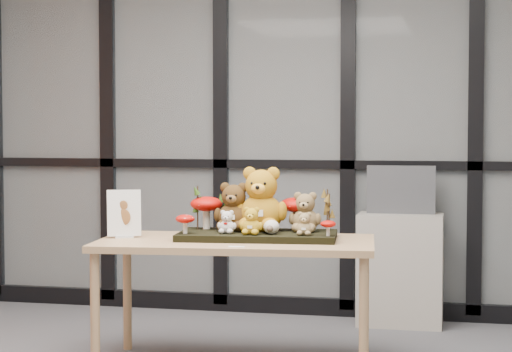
% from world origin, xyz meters
% --- Properties ---
extents(room_shell, '(5.00, 5.00, 5.00)m').
position_xyz_m(room_shell, '(0.00, 0.00, 1.68)').
color(room_shell, '#AEABA4').
rests_on(room_shell, floor).
extents(glass_partition, '(4.90, 0.06, 2.78)m').
position_xyz_m(glass_partition, '(-0.00, 2.47, 1.42)').
color(glass_partition, '#2D383F').
rests_on(glass_partition, floor).
extents(display_table, '(1.55, 0.89, 0.70)m').
position_xyz_m(display_table, '(0.03, 0.99, 0.63)').
color(display_table, tan).
rests_on(display_table, floor).
extents(diorama_tray, '(0.89, 0.51, 0.04)m').
position_xyz_m(diorama_tray, '(0.13, 1.05, 0.71)').
color(diorama_tray, black).
rests_on(diorama_tray, display_table).
extents(bear_pooh_yellow, '(0.32, 0.30, 0.39)m').
position_xyz_m(bear_pooh_yellow, '(0.14, 1.12, 0.93)').
color(bear_pooh_yellow, '#B37A16').
rests_on(bear_pooh_yellow, diorama_tray).
extents(bear_brown_medium, '(0.24, 0.22, 0.29)m').
position_xyz_m(bear_brown_medium, '(-0.02, 1.11, 0.88)').
color(bear_brown_medium, '#462D11').
rests_on(bear_brown_medium, diorama_tray).
extents(bear_tan_back, '(0.20, 0.18, 0.24)m').
position_xyz_m(bear_tan_back, '(0.38, 1.15, 0.85)').
color(bear_tan_back, olive).
rests_on(bear_tan_back, diorama_tray).
extents(bear_small_yellow, '(0.13, 0.12, 0.16)m').
position_xyz_m(bear_small_yellow, '(0.13, 0.93, 0.81)').
color(bear_small_yellow, gold).
rests_on(bear_small_yellow, diorama_tray).
extents(bear_white_bow, '(0.11, 0.11, 0.14)m').
position_xyz_m(bear_white_bow, '(-0.02, 0.96, 0.80)').
color(bear_white_bow, silver).
rests_on(bear_white_bow, diorama_tray).
extents(bear_beige_small, '(0.11, 0.10, 0.14)m').
position_xyz_m(bear_beige_small, '(0.41, 0.97, 0.80)').
color(bear_beige_small, '#947B4F').
rests_on(bear_beige_small, diorama_tray).
extents(plush_cream_hedgehog, '(0.07, 0.06, 0.08)m').
position_xyz_m(plush_cream_hedgehog, '(0.22, 0.98, 0.78)').
color(plush_cream_hedgehog, silver).
rests_on(plush_cream_hedgehog, diorama_tray).
extents(mushroom_back_left, '(0.18, 0.18, 0.20)m').
position_xyz_m(mushroom_back_left, '(-0.18, 1.15, 0.83)').
color(mushroom_back_left, '#A70A05').
rests_on(mushroom_back_left, diorama_tray).
extents(mushroom_back_right, '(0.18, 0.18, 0.20)m').
position_xyz_m(mushroom_back_right, '(0.32, 1.20, 0.83)').
color(mushroom_back_right, '#A70A05').
rests_on(mushroom_back_right, diorama_tray).
extents(mushroom_front_left, '(0.10, 0.10, 0.11)m').
position_xyz_m(mushroom_front_left, '(-0.23, 0.90, 0.79)').
color(mushroom_front_left, '#A70A05').
rests_on(mushroom_front_left, diorama_tray).
extents(mushroom_front_right, '(0.08, 0.08, 0.09)m').
position_xyz_m(mushroom_front_right, '(0.53, 0.96, 0.78)').
color(mushroom_front_right, '#A70A05').
rests_on(mushroom_front_right, diorama_tray).
extents(sprig_green_far_left, '(0.05, 0.05, 0.24)m').
position_xyz_m(sprig_green_far_left, '(-0.23, 1.13, 0.86)').
color(sprig_green_far_left, '#1B3B0D').
rests_on(sprig_green_far_left, diorama_tray).
extents(sprig_green_mid_left, '(0.05, 0.05, 0.19)m').
position_xyz_m(sprig_green_mid_left, '(-0.11, 1.19, 0.83)').
color(sprig_green_mid_left, '#1B3B0D').
rests_on(sprig_green_mid_left, diorama_tray).
extents(sprig_dry_far_right, '(0.05, 0.05, 0.23)m').
position_xyz_m(sprig_dry_far_right, '(0.50, 1.18, 0.85)').
color(sprig_dry_far_right, brown).
rests_on(sprig_dry_far_right, diorama_tray).
extents(sprig_dry_mid_right, '(0.05, 0.05, 0.22)m').
position_xyz_m(sprig_dry_mid_right, '(0.52, 1.07, 0.84)').
color(sprig_dry_mid_right, brown).
rests_on(sprig_dry_mid_right, diorama_tray).
extents(sprig_green_centre, '(0.05, 0.05, 0.20)m').
position_xyz_m(sprig_green_centre, '(0.05, 1.21, 0.83)').
color(sprig_green_centre, '#1B3B0D').
rests_on(sprig_green_centre, diorama_tray).
extents(sign_holder, '(0.18, 0.11, 0.27)m').
position_xyz_m(sign_holder, '(-0.60, 0.94, 0.82)').
color(sign_holder, silver).
rests_on(sign_holder, display_table).
extents(label_card, '(0.08, 0.03, 0.00)m').
position_xyz_m(label_card, '(0.10, 0.69, 0.70)').
color(label_card, white).
rests_on(label_card, display_table).
extents(cabinet, '(0.55, 0.32, 0.74)m').
position_xyz_m(cabinet, '(0.82, 2.27, 0.37)').
color(cabinet, '#9B958A').
rests_on(cabinet, floor).
extents(monitor, '(0.45, 0.05, 0.32)m').
position_xyz_m(monitor, '(0.82, 2.29, 0.90)').
color(monitor, '#46484D').
rests_on(monitor, cabinet).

